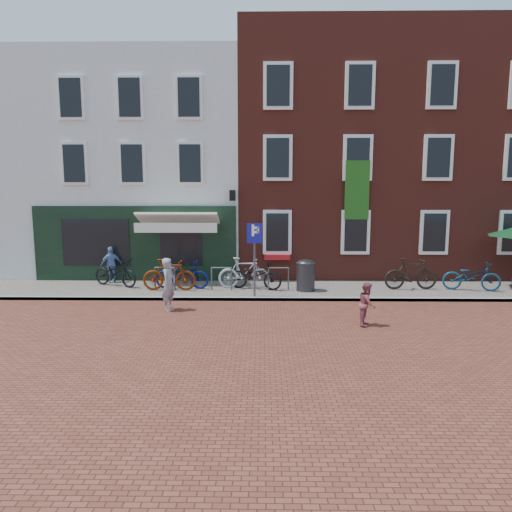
{
  "coord_description": "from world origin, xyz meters",
  "views": [
    {
      "loc": [
        -0.04,
        -14.59,
        3.54
      ],
      "look_at": [
        -0.28,
        0.67,
        1.39
      ],
      "focal_mm": 32.13,
      "sensor_mm": 36.0,
      "label": 1
    }
  ],
  "objects_px": {
    "cafe_person": "(111,264)",
    "bicycle_4": "(255,275)",
    "boy": "(367,304)",
    "litter_bin": "(306,273)",
    "bicycle_5": "(411,274)",
    "parking_sign": "(254,247)",
    "woman": "(169,284)",
    "bicycle_0": "(115,273)",
    "bicycle_6": "(471,276)",
    "bicycle_3": "(244,273)",
    "bicycle_1": "(169,275)",
    "bicycle_2": "(182,275)"
  },
  "relations": [
    {
      "from": "bicycle_1",
      "to": "bicycle_6",
      "type": "relative_size",
      "value": 0.97
    },
    {
      "from": "boy",
      "to": "bicycle_2",
      "type": "relative_size",
      "value": 0.61
    },
    {
      "from": "boy",
      "to": "bicycle_5",
      "type": "distance_m",
      "value": 4.77
    },
    {
      "from": "woman",
      "to": "cafe_person",
      "type": "distance_m",
      "value": 4.81
    },
    {
      "from": "bicycle_0",
      "to": "bicycle_3",
      "type": "distance_m",
      "value": 4.76
    },
    {
      "from": "bicycle_2",
      "to": "bicycle_6",
      "type": "distance_m",
      "value": 10.21
    },
    {
      "from": "boy",
      "to": "bicycle_3",
      "type": "relative_size",
      "value": 0.63
    },
    {
      "from": "litter_bin",
      "to": "parking_sign",
      "type": "bearing_deg",
      "value": -152.07
    },
    {
      "from": "litter_bin",
      "to": "bicycle_4",
      "type": "bearing_deg",
      "value": 173.59
    },
    {
      "from": "cafe_person",
      "to": "bicycle_5",
      "type": "bearing_deg",
      "value": 142.21
    },
    {
      "from": "bicycle_1",
      "to": "bicycle_2",
      "type": "xyz_separation_m",
      "value": [
        0.39,
        0.34,
        -0.06
      ]
    },
    {
      "from": "bicycle_6",
      "to": "bicycle_2",
      "type": "bearing_deg",
      "value": 101.51
    },
    {
      "from": "parking_sign",
      "to": "bicycle_3",
      "type": "distance_m",
      "value": 1.74
    },
    {
      "from": "woman",
      "to": "bicycle_1",
      "type": "height_order",
      "value": "woman"
    },
    {
      "from": "bicycle_0",
      "to": "bicycle_6",
      "type": "height_order",
      "value": "same"
    },
    {
      "from": "woman",
      "to": "bicycle_2",
      "type": "xyz_separation_m",
      "value": [
        -0.07,
        2.64,
        -0.19
      ]
    },
    {
      "from": "litter_bin",
      "to": "woman",
      "type": "relative_size",
      "value": 0.74
    },
    {
      "from": "bicycle_5",
      "to": "parking_sign",
      "type": "bearing_deg",
      "value": 100.26
    },
    {
      "from": "bicycle_5",
      "to": "bicycle_6",
      "type": "xyz_separation_m",
      "value": [
        2.08,
        -0.11,
        -0.06
      ]
    },
    {
      "from": "boy",
      "to": "bicycle_3",
      "type": "height_order",
      "value": "bicycle_3"
    },
    {
      "from": "bicycle_5",
      "to": "litter_bin",
      "type": "bearing_deg",
      "value": 91.77
    },
    {
      "from": "boy",
      "to": "bicycle_0",
      "type": "height_order",
      "value": "boy"
    },
    {
      "from": "bicycle_3",
      "to": "bicycle_4",
      "type": "distance_m",
      "value": 0.43
    },
    {
      "from": "woman",
      "to": "bicycle_1",
      "type": "relative_size",
      "value": 0.85
    },
    {
      "from": "woman",
      "to": "bicycle_4",
      "type": "xyz_separation_m",
      "value": [
        2.55,
        2.57,
        -0.19
      ]
    },
    {
      "from": "parking_sign",
      "to": "bicycle_0",
      "type": "relative_size",
      "value": 1.26
    },
    {
      "from": "boy",
      "to": "bicycle_2",
      "type": "bearing_deg",
      "value": 72.05
    },
    {
      "from": "bicycle_0",
      "to": "bicycle_5",
      "type": "xyz_separation_m",
      "value": [
        10.64,
        -0.44,
        0.06
      ]
    },
    {
      "from": "bicycle_4",
      "to": "bicycle_3",
      "type": "bearing_deg",
      "value": 84.52
    },
    {
      "from": "cafe_person",
      "to": "bicycle_3",
      "type": "relative_size",
      "value": 0.73
    },
    {
      "from": "parking_sign",
      "to": "bicycle_0",
      "type": "height_order",
      "value": "parking_sign"
    },
    {
      "from": "bicycle_0",
      "to": "bicycle_3",
      "type": "height_order",
      "value": "bicycle_3"
    },
    {
      "from": "cafe_person",
      "to": "bicycle_3",
      "type": "bearing_deg",
      "value": 136.71
    },
    {
      "from": "bicycle_1",
      "to": "bicycle_5",
      "type": "bearing_deg",
      "value": -87.85
    },
    {
      "from": "boy",
      "to": "litter_bin",
      "type": "bearing_deg",
      "value": 36.51
    },
    {
      "from": "woman",
      "to": "boy",
      "type": "bearing_deg",
      "value": -91.08
    },
    {
      "from": "bicycle_0",
      "to": "bicycle_4",
      "type": "bearing_deg",
      "value": -70.48
    },
    {
      "from": "boy",
      "to": "bicycle_5",
      "type": "xyz_separation_m",
      "value": [
        2.45,
        4.1,
        0.08
      ]
    },
    {
      "from": "litter_bin",
      "to": "bicycle_0",
      "type": "bearing_deg",
      "value": 174.5
    },
    {
      "from": "bicycle_5",
      "to": "bicycle_6",
      "type": "relative_size",
      "value": 0.97
    },
    {
      "from": "bicycle_1",
      "to": "bicycle_2",
      "type": "height_order",
      "value": "bicycle_1"
    },
    {
      "from": "cafe_person",
      "to": "bicycle_4",
      "type": "relative_size",
      "value": 0.71
    },
    {
      "from": "parking_sign",
      "to": "bicycle_3",
      "type": "height_order",
      "value": "parking_sign"
    },
    {
      "from": "bicycle_4",
      "to": "bicycle_6",
      "type": "xyz_separation_m",
      "value": [
        7.58,
        -0.09,
        0.0
      ]
    },
    {
      "from": "cafe_person",
      "to": "bicycle_1",
      "type": "height_order",
      "value": "cafe_person"
    },
    {
      "from": "woman",
      "to": "bicycle_2",
      "type": "relative_size",
      "value": 0.83
    },
    {
      "from": "cafe_person",
      "to": "bicycle_4",
      "type": "distance_m",
      "value": 5.66
    },
    {
      "from": "litter_bin",
      "to": "bicycle_2",
      "type": "distance_m",
      "value": 4.4
    },
    {
      "from": "bicycle_2",
      "to": "bicycle_4",
      "type": "distance_m",
      "value": 2.62
    },
    {
      "from": "litter_bin",
      "to": "bicycle_1",
      "type": "distance_m",
      "value": 4.78
    }
  ]
}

